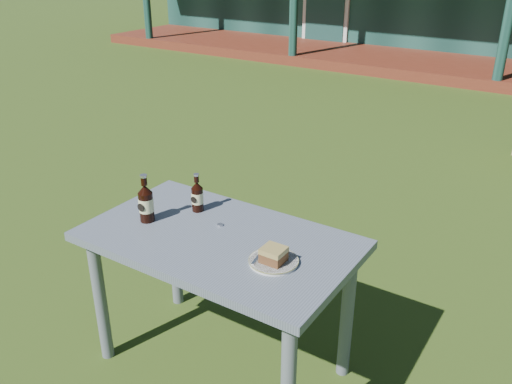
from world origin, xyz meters
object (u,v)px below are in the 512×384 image
Objects in this scene: plate at (274,261)px; cake_slice at (274,255)px; cola_bottle_near at (197,196)px; cafe_table at (219,256)px; cola_bottle_far at (146,203)px.

plate is 0.04m from cake_slice.
plate is 2.22× the size of cake_slice.
cola_bottle_near is (-0.56, 0.21, 0.03)m from cake_slice.
cafe_table is 0.42m from cola_bottle_far.
cola_bottle_far is (-0.13, -0.21, 0.02)m from cola_bottle_near.
cake_slice is (0.32, -0.06, 0.15)m from cafe_table.
cola_bottle_near is at bearing 159.99° from plate.
cake_slice is at bearing -62.30° from plate.
cola_bottle_far is at bearing -121.85° from cola_bottle_near.
cola_bottle_far is at bearing -170.71° from cafe_table.
cake_slice is at bearing -0.04° from cola_bottle_far.
cafe_table is 0.36m from cake_slice.
cola_bottle_far is (-0.68, -0.01, 0.08)m from plate.
cola_bottle_far is (-0.37, -0.06, 0.19)m from cafe_table.
plate is at bearing -9.11° from cafe_table.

